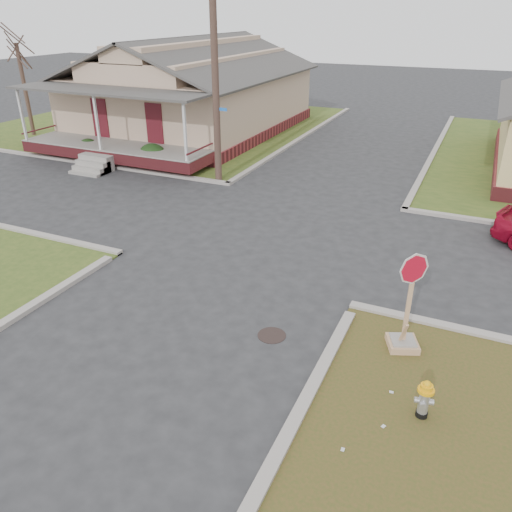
% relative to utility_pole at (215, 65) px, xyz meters
% --- Properties ---
extents(ground, '(120.00, 120.00, 0.00)m').
position_rel_utility_pole_xyz_m(ground, '(4.20, -8.90, -4.66)').
color(ground, '#27272A').
rests_on(ground, ground).
extents(verge_far_left, '(19.00, 19.00, 0.05)m').
position_rel_utility_pole_xyz_m(verge_far_left, '(-8.80, 9.10, -4.64)').
color(verge_far_left, '#364F1C').
rests_on(verge_far_left, ground).
extents(curbs, '(80.00, 40.00, 0.12)m').
position_rel_utility_pole_xyz_m(curbs, '(4.20, -3.90, -4.66)').
color(curbs, '#9F968F').
rests_on(curbs, ground).
extents(manhole, '(0.64, 0.64, 0.01)m').
position_rel_utility_pole_xyz_m(manhole, '(6.40, -9.40, -4.66)').
color(manhole, black).
rests_on(manhole, ground).
extents(corner_house, '(10.10, 15.50, 5.30)m').
position_rel_utility_pole_xyz_m(corner_house, '(-5.80, 7.78, -2.38)').
color(corner_house, maroon).
rests_on(corner_house, ground).
extents(utility_pole, '(1.80, 0.28, 9.00)m').
position_rel_utility_pole_xyz_m(utility_pole, '(0.00, 0.00, 0.00)').
color(utility_pole, '#3A2821').
rests_on(utility_pole, ground).
extents(tree_far_left, '(0.22, 0.22, 4.90)m').
position_rel_utility_pole_xyz_m(tree_far_left, '(-13.80, 3.10, -2.16)').
color(tree_far_left, '#3A2821').
rests_on(tree_far_left, verge_far_left).
extents(fire_hydrant, '(0.29, 0.29, 0.78)m').
position_rel_utility_pole_xyz_m(fire_hydrant, '(9.82, -10.61, -4.18)').
color(fire_hydrant, black).
rests_on(fire_hydrant, ground).
extents(stop_sign, '(0.64, 0.62, 2.26)m').
position_rel_utility_pole_xyz_m(stop_sign, '(9.14, -8.68, -4.12)').
color(stop_sign, tan).
rests_on(stop_sign, ground).
extents(hedge_left, '(1.24, 1.02, 0.95)m').
position_rel_utility_pole_xyz_m(hedge_left, '(-7.54, 0.66, -4.14)').
color(hedge_left, '#183613').
rests_on(hedge_left, verge_far_left).
extents(hedge_right, '(1.39, 1.14, 1.06)m').
position_rel_utility_pole_xyz_m(hedge_right, '(-3.74, 0.60, -4.08)').
color(hedge_right, '#183613').
rests_on(hedge_right, verge_far_left).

